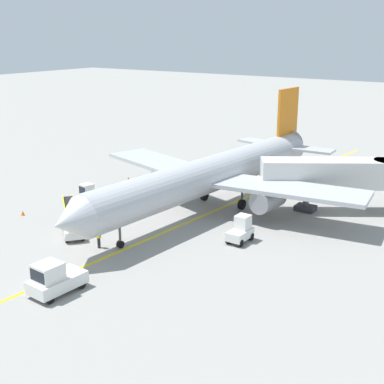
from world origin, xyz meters
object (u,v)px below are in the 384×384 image
(jet_bridge, at_px, (342,174))
(baggage_tug_near_wing, at_px, (241,230))
(airliner, at_px, (214,173))
(safety_cone_wingtip_right, at_px, (23,213))
(pushback_tug, at_px, (54,279))
(safety_cone_nose_right, at_px, (128,179))
(safety_cone_nose_left, at_px, (123,206))
(safety_cone_wingtip_left, at_px, (184,189))
(belt_loader_forward_hold, at_px, (73,226))
(baggage_tug_by_cargo_door, at_px, (90,195))
(ground_crew_marshaller, at_px, (99,237))

(jet_bridge, xyz_separation_m, baggage_tug_near_wing, (-3.95, -11.67, -2.62))
(airliner, bearing_deg, safety_cone_wingtip_right, -139.44)
(pushback_tug, distance_m, safety_cone_nose_right, 26.41)
(airliner, relative_size, jet_bridge, 2.91)
(safety_cone_nose_left, relative_size, safety_cone_wingtip_left, 1.00)
(belt_loader_forward_hold, bearing_deg, baggage_tug_near_wing, 28.31)
(pushback_tug, height_order, safety_cone_nose_left, pushback_tug)
(jet_bridge, height_order, belt_loader_forward_hold, jet_bridge)
(airliner, height_order, pushback_tug, airliner)
(jet_bridge, xyz_separation_m, safety_cone_wingtip_right, (-23.30, -17.33, -3.32))
(safety_cone_nose_left, distance_m, safety_cone_nose_right, 9.62)
(jet_bridge, relative_size, safety_cone_nose_left, 27.57)
(baggage_tug_near_wing, distance_m, safety_cone_nose_left, 13.12)
(safety_cone_nose_right, height_order, safety_cone_wingtip_left, same)
(airliner, height_order, baggage_tug_by_cargo_door, airliner)
(baggage_tug_near_wing, xyz_separation_m, belt_loader_forward_hold, (-12.05, -6.49, -0.15))
(jet_bridge, relative_size, ground_crew_marshaller, 7.14)
(airliner, distance_m, jet_bridge, 11.68)
(baggage_tug_by_cargo_door, bearing_deg, safety_cone_nose_right, 106.00)
(safety_cone_nose_left, height_order, safety_cone_wingtip_left, same)
(airliner, xyz_separation_m, pushback_tug, (0.58, -19.96, -2.42))
(jet_bridge, distance_m, baggage_tug_by_cargo_door, 23.71)
(baggage_tug_near_wing, distance_m, baggage_tug_by_cargo_door, 16.54)
(baggage_tug_near_wing, xyz_separation_m, ground_crew_marshaller, (-8.38, -7.28, -0.02))
(airliner, relative_size, baggage_tug_by_cargo_door, 13.66)
(safety_cone_nose_left, bearing_deg, baggage_tug_near_wing, -3.68)
(pushback_tug, height_order, safety_cone_nose_right, pushback_tug)
(baggage_tug_by_cargo_door, bearing_deg, safety_cone_wingtip_left, 60.13)
(airliner, bearing_deg, baggage_tug_near_wing, -43.07)
(baggage_tug_near_wing, distance_m, ground_crew_marshaller, 11.10)
(pushback_tug, distance_m, safety_cone_wingtip_right, 16.32)
(ground_crew_marshaller, distance_m, safety_cone_wingtip_right, 11.11)
(jet_bridge, bearing_deg, safety_cone_nose_left, -147.55)
(baggage_tug_by_cargo_door, height_order, safety_cone_nose_right, baggage_tug_by_cargo_door)
(airliner, relative_size, baggage_tug_near_wing, 14.63)
(airliner, xyz_separation_m, belt_loader_forward_hold, (-5.96, -12.18, -2.64))
(jet_bridge, relative_size, pushback_tug, 3.26)
(safety_cone_wingtip_right, bearing_deg, belt_loader_forward_hold, -6.45)
(jet_bridge, xyz_separation_m, safety_cone_nose_left, (-17.02, -10.83, -3.32))
(ground_crew_marshaller, bearing_deg, safety_cone_wingtip_right, 171.61)
(baggage_tug_by_cargo_door, xyz_separation_m, safety_cone_wingtip_right, (-2.81, -5.68, -0.71))
(safety_cone_nose_left, bearing_deg, baggage_tug_by_cargo_door, -166.73)
(airliner, height_order, safety_cone_wingtip_right, airliner)
(safety_cone_nose_right, distance_m, safety_cone_wingtip_right, 14.12)
(ground_crew_marshaller, bearing_deg, safety_cone_wingtip_left, 101.25)
(pushback_tug, height_order, safety_cone_wingtip_right, pushback_tug)
(belt_loader_forward_hold, bearing_deg, pushback_tug, -49.97)
(jet_bridge, xyz_separation_m, baggage_tug_by_cargo_door, (-20.49, -11.64, -2.62))
(baggage_tug_by_cargo_door, relative_size, safety_cone_wingtip_right, 5.88)
(baggage_tug_near_wing, height_order, safety_cone_wingtip_left, baggage_tug_near_wing)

